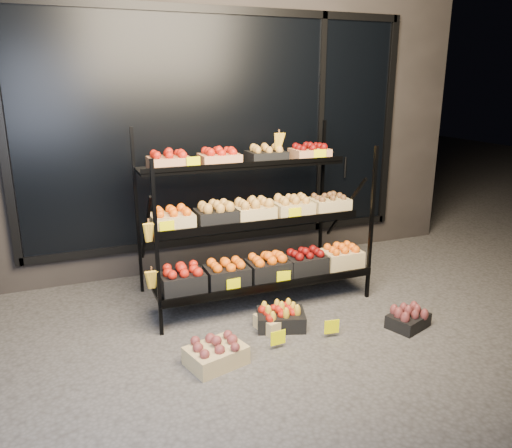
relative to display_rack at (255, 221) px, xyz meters
name	(u,v)px	position (x,y,z in m)	size (l,w,h in m)	color
ground	(280,323)	(0.00, -0.60, -0.79)	(24.00, 24.00, 0.00)	#514F4C
building	(197,107)	(0.00, 1.99, 0.96)	(6.00, 2.08, 3.50)	#2D2826
display_rack	(255,221)	(0.00, 0.00, 0.00)	(2.18, 1.02, 1.70)	black
tag_floor_a	(278,342)	(-0.21, -1.00, -0.73)	(0.13, 0.01, 0.12)	#E9E400
tag_floor_b	(332,331)	(0.29, -1.00, -0.73)	(0.13, 0.01, 0.12)	#E9E400
floor_crate_left	(216,352)	(-0.73, -1.02, -0.69)	(0.49, 0.41, 0.21)	tan
floor_crate_midleft	(281,317)	(-0.03, -0.67, -0.69)	(0.49, 0.42, 0.21)	black
floor_crate_midright	(278,318)	(-0.05, -0.66, -0.70)	(0.41, 0.34, 0.19)	tan
floor_crate_right	(408,318)	(1.00, -1.08, -0.70)	(0.41, 0.36, 0.18)	black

